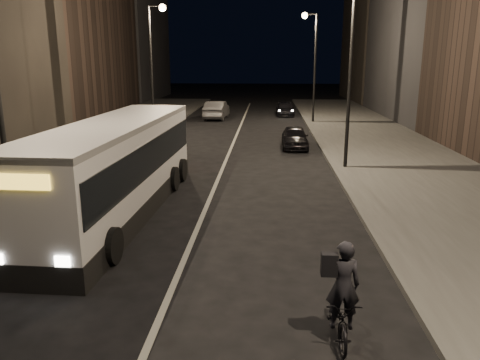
# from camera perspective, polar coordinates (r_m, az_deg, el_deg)

# --- Properties ---
(ground) EXTENTS (180.00, 180.00, 0.00)m
(ground) POSITION_cam_1_polar(r_m,az_deg,el_deg) (10.43, -8.58, -13.62)
(ground) COLOR black
(ground) RESTS_ON ground
(sidewalk_right) EXTENTS (7.00, 70.00, 0.16)m
(sidewalk_right) POSITION_cam_1_polar(r_m,az_deg,el_deg) (24.36, 18.69, 2.34)
(sidewalk_right) COLOR #3B3B38
(sidewalk_right) RESTS_ON ground
(sidewalk_left) EXTENTS (7.00, 70.00, 0.16)m
(sidewalk_left) POSITION_cam_1_polar(r_m,az_deg,el_deg) (25.74, -20.90, 2.77)
(sidewalk_left) COLOR #3B3B38
(sidewalk_left) RESTS_ON ground
(streetlight_right_mid) EXTENTS (1.20, 0.44, 8.12)m
(streetlight_right_mid) POSITION_cam_1_polar(r_m,az_deg,el_deg) (21.25, 12.74, 15.43)
(streetlight_right_mid) COLOR black
(streetlight_right_mid) RESTS_ON sidewalk_right
(streetlight_right_far) EXTENTS (1.20, 0.44, 8.12)m
(streetlight_right_far) POSITION_cam_1_polar(r_m,az_deg,el_deg) (37.14, 8.76, 15.07)
(streetlight_right_far) COLOR black
(streetlight_right_far) RESTS_ON sidewalk_right
(streetlight_left_near) EXTENTS (1.20, 0.44, 8.12)m
(streetlight_left_near) POSITION_cam_1_polar(r_m,az_deg,el_deg) (14.94, -27.18, 14.78)
(streetlight_left_near) COLOR black
(streetlight_left_near) RESTS_ON sidewalk_left
(streetlight_left_far) EXTENTS (1.20, 0.44, 8.12)m
(streetlight_left_far) POSITION_cam_1_polar(r_m,az_deg,el_deg) (31.86, -10.38, 15.12)
(streetlight_left_far) COLOR black
(streetlight_left_far) RESTS_ON sidewalk_left
(city_bus) EXTENTS (2.88, 11.19, 2.99)m
(city_bus) POSITION_cam_1_polar(r_m,az_deg,el_deg) (15.52, -14.81, 1.89)
(city_bus) COLOR silver
(city_bus) RESTS_ON ground
(cyclist_on_bicycle) EXTENTS (0.62, 1.70, 1.95)m
(cyclist_on_bicycle) POSITION_cam_1_polar(r_m,az_deg,el_deg) (8.75, 12.11, -14.85)
(cyclist_on_bicycle) COLOR black
(cyclist_on_bicycle) RESTS_ON ground
(car_near) EXTENTS (1.46, 3.60, 1.23)m
(car_near) POSITION_cam_1_polar(r_m,az_deg,el_deg) (26.76, 6.69, 5.20)
(car_near) COLOR black
(car_near) RESTS_ON ground
(car_mid) EXTENTS (1.83, 4.65, 1.51)m
(car_mid) POSITION_cam_1_polar(r_m,az_deg,el_deg) (39.90, -2.88, 8.53)
(car_mid) COLOR #3F4042
(car_mid) RESTS_ON ground
(car_far) EXTENTS (1.64, 3.88, 1.12)m
(car_far) POSITION_cam_1_polar(r_m,az_deg,el_deg) (42.46, 5.52, 8.58)
(car_far) COLOR black
(car_far) RESTS_ON ground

